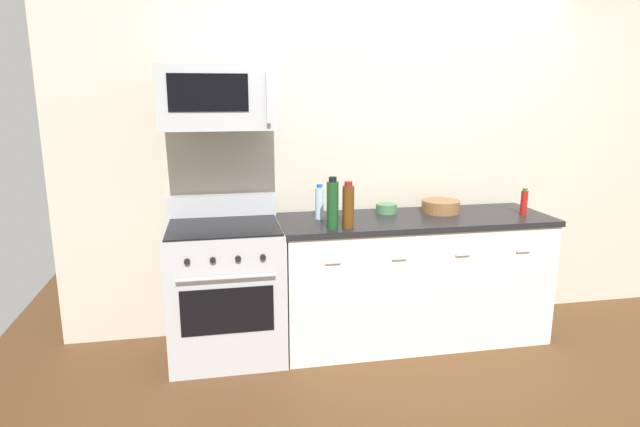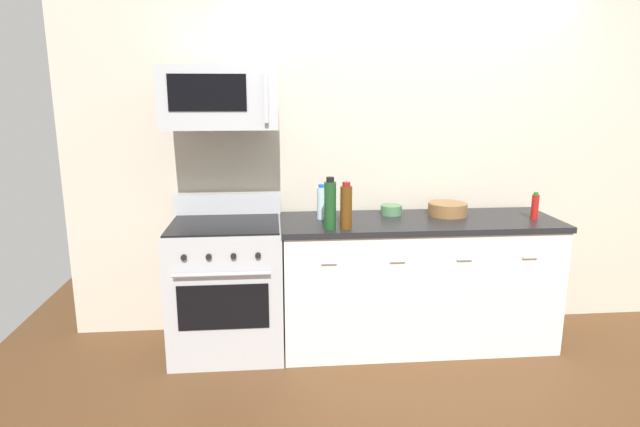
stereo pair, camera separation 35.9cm
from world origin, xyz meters
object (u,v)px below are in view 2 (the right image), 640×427
object	(u,v)px
microwave	(220,98)
bottle_hot_sauce_red	(535,207)
range_oven	(227,286)
bottle_wine_amber	(346,207)
bowl_wooden_salad	(447,209)
bottle_water_clear	(321,203)
bowl_green_glaze	(391,210)
bottle_wine_green	(330,205)

from	to	relation	value
microwave	bottle_hot_sauce_red	world-z (taller)	microwave
range_oven	bottle_wine_amber	world-z (taller)	bottle_wine_amber
bottle_wine_amber	bowl_wooden_salad	xyz separation A→B (m)	(0.78, 0.32, -0.10)
range_oven	bottle_wine_amber	size ratio (longest dim) A/B	3.50
bottle_water_clear	bowl_green_glaze	size ratio (longest dim) A/B	1.60
range_oven	bottle_wine_green	bearing A→B (deg)	-17.39
bottle_hot_sauce_red	bottle_wine_amber	world-z (taller)	bottle_wine_amber
bottle_water_clear	bowl_wooden_salad	world-z (taller)	bottle_water_clear
bottle_hot_sauce_red	microwave	bearing A→B (deg)	176.70
microwave	bottle_wine_amber	world-z (taller)	microwave
bottle_water_clear	bottle_wine_amber	bearing A→B (deg)	-65.04
bowl_green_glaze	bottle_water_clear	bearing A→B (deg)	-170.05
bottle_wine_green	bottle_wine_amber	bearing A→B (deg)	-0.28
range_oven	bottle_water_clear	size ratio (longest dim) A/B	4.38
bottle_water_clear	bowl_green_glaze	bearing A→B (deg)	9.95
microwave	bottle_hot_sauce_red	size ratio (longest dim) A/B	3.88
bottle_wine_green	bottle_hot_sauce_red	xyz separation A→B (m)	(1.44, 0.14, -0.07)
range_oven	bottle_wine_green	world-z (taller)	bottle_wine_green
bottle_water_clear	bowl_green_glaze	distance (m)	0.53
bottle_wine_amber	bowl_green_glaze	bearing A→B (deg)	44.62
bowl_green_glaze	bowl_wooden_salad	world-z (taller)	bowl_wooden_salad
range_oven	bottle_wine_amber	xyz separation A→B (m)	(0.80, -0.22, 0.60)
bowl_green_glaze	microwave	bearing A→B (deg)	-174.37
bowl_wooden_salad	range_oven	bearing A→B (deg)	-176.21
bottle_wine_green	bottle_hot_sauce_red	size ratio (longest dim) A/B	1.77
range_oven	bottle_wine_green	distance (m)	0.95
range_oven	bottle_hot_sauce_red	xyz separation A→B (m)	(2.14, -0.08, 0.54)
range_oven	bottle_hot_sauce_red	size ratio (longest dim) A/B	5.58
microwave	bowl_wooden_salad	world-z (taller)	microwave
bottle_wine_amber	bottle_hot_sauce_red	bearing A→B (deg)	5.92
bottle_wine_green	bottle_water_clear	distance (m)	0.29
range_oven	bottle_hot_sauce_red	bearing A→B (deg)	-2.10
bowl_green_glaze	bottle_hot_sauce_red	bearing A→B (deg)	-14.05
range_oven	microwave	size ratio (longest dim) A/B	1.44
bottle_hot_sauce_red	bottle_wine_amber	bearing A→B (deg)	-174.08
bottle_water_clear	bowl_green_glaze	world-z (taller)	bottle_water_clear
microwave	bowl_green_glaze	world-z (taller)	microwave
bottle_wine_amber	bowl_wooden_salad	bearing A→B (deg)	22.40
microwave	bottle_wine_green	size ratio (longest dim) A/B	2.19
bottle_wine_amber	microwave	bearing A→B (deg)	161.77
bowl_wooden_salad	microwave	bearing A→B (deg)	-177.83
bowl_wooden_salad	bottle_water_clear	bearing A→B (deg)	-177.85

